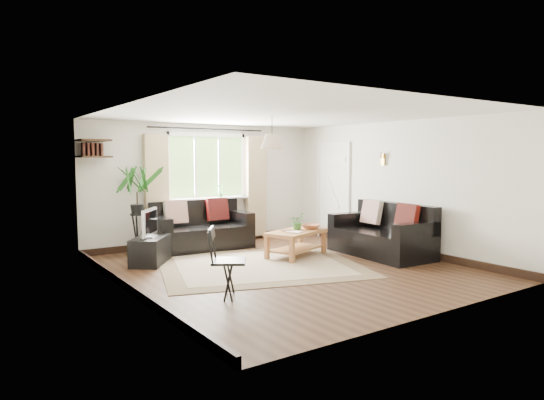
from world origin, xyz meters
TOP-DOWN VIEW (x-y plane):
  - floor at (0.00, 0.00)m, footprint 5.50×5.50m
  - ceiling at (0.00, 0.00)m, footprint 5.50×5.50m
  - wall_back at (0.00, 2.75)m, footprint 5.00×0.02m
  - wall_front at (0.00, -2.75)m, footprint 5.00×0.02m
  - wall_left at (-2.50, 0.00)m, footprint 0.02×5.50m
  - wall_right at (2.50, 0.00)m, footprint 0.02×5.50m
  - rug at (-0.25, 0.38)m, footprint 3.77×3.48m
  - window at (0.00, 2.71)m, footprint 2.50×0.16m
  - door at (2.47, 1.70)m, footprint 0.06×0.96m
  - corner_shelf at (-2.25, 2.50)m, footprint 0.50×0.50m
  - pendant_lamp at (0.00, 0.40)m, footprint 0.36×0.36m
  - wall_sconce at (2.43, 0.30)m, footprint 0.12×0.12m
  - sofa_back at (-0.38, 2.23)m, footprint 1.87×0.97m
  - sofa_right at (1.97, -0.13)m, footprint 1.93×1.06m
  - coffee_table at (0.67, 0.63)m, footprint 1.27×0.96m
  - table_plant at (0.75, 0.71)m, footprint 0.34×0.33m
  - bowl at (1.01, 0.64)m, footprint 0.46×0.46m
  - book_a at (0.43, 0.43)m, footprint 0.27×0.30m
  - book_b at (0.41, 0.67)m, footprint 0.20×0.26m
  - tv_stand at (-1.65, 1.51)m, footprint 0.88×0.94m
  - tv at (-1.65, 1.51)m, footprint 0.56×0.63m
  - palm_stand at (-1.56, 2.38)m, footprint 0.76×0.76m
  - folding_chair at (-1.52, -0.87)m, footprint 0.63×0.63m
  - sill_plant at (0.25, 2.63)m, footprint 0.14×0.10m

SIDE VIEW (x-z plane):
  - floor at x=0.00m, z-range 0.00..0.00m
  - rug at x=-0.25m, z-range 0.00..0.02m
  - tv_stand at x=-1.65m, z-range 0.00..0.44m
  - coffee_table at x=0.67m, z-range 0.00..0.46m
  - sofa_back at x=-0.38m, z-range 0.00..0.87m
  - sofa_right at x=1.97m, z-range 0.00..0.88m
  - folding_chair at x=-1.52m, z-range 0.00..0.88m
  - book_a at x=0.43m, z-range 0.46..0.48m
  - book_b at x=0.41m, z-range 0.46..0.49m
  - bowl at x=1.01m, z-range 0.46..0.54m
  - table_plant at x=0.75m, z-range 0.46..0.76m
  - tv at x=-1.65m, z-range 0.44..0.93m
  - palm_stand at x=-1.56m, z-range 0.00..1.59m
  - door at x=2.47m, z-range -0.03..2.03m
  - sill_plant at x=0.25m, z-range 0.93..1.20m
  - wall_back at x=0.00m, z-range 0.00..2.40m
  - wall_front at x=0.00m, z-range 0.00..2.40m
  - wall_left at x=-2.50m, z-range 0.00..2.40m
  - wall_right at x=2.50m, z-range 0.00..2.40m
  - window at x=0.00m, z-range 0.47..2.63m
  - wall_sconce at x=2.43m, z-range 1.60..1.88m
  - corner_shelf at x=-2.25m, z-range 1.72..2.06m
  - pendant_lamp at x=0.00m, z-range 1.78..2.32m
  - ceiling at x=0.00m, z-range 2.40..2.40m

